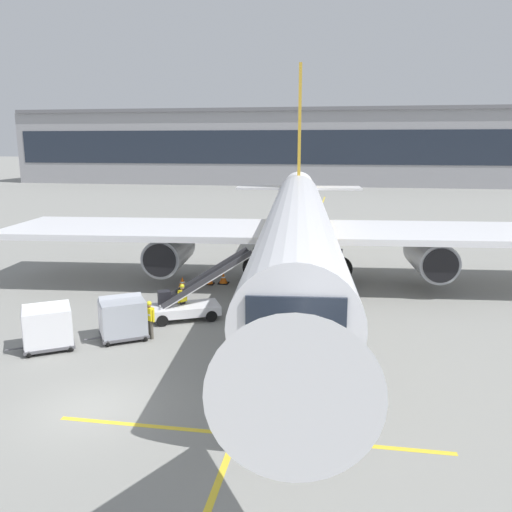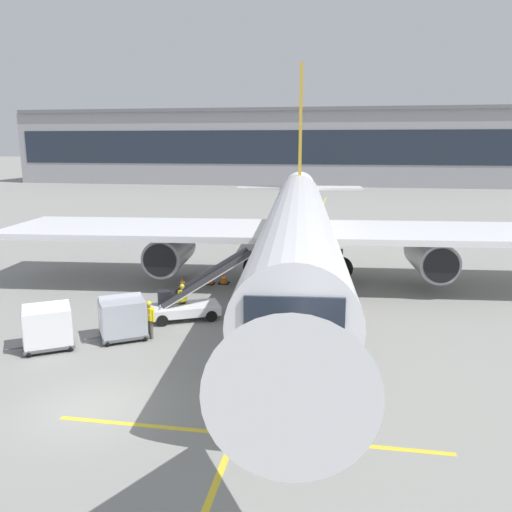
% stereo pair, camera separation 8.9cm
% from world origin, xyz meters
% --- Properties ---
extents(ground_plane, '(600.00, 600.00, 0.00)m').
position_xyz_m(ground_plane, '(0.00, 0.00, 0.00)').
color(ground_plane, gray).
extents(parked_airplane, '(36.16, 45.57, 15.40)m').
position_xyz_m(parked_airplane, '(5.30, 16.72, 3.77)').
color(parked_airplane, white).
rests_on(parked_airplane, ground).
extents(belt_loader, '(5.16, 3.36, 3.39)m').
position_xyz_m(belt_loader, '(0.62, 9.26, 0.92)').
color(belt_loader, silver).
rests_on(belt_loader, ground).
extents(baggage_cart_lead, '(2.73, 2.42, 1.91)m').
position_xyz_m(baggage_cart_lead, '(-1.51, 6.16, 1.00)').
color(baggage_cart_lead, '#515156').
rests_on(baggage_cart_lead, ground).
extents(baggage_cart_second, '(2.73, 2.42, 1.91)m').
position_xyz_m(baggage_cart_second, '(-4.15, 4.53, 1.00)').
color(baggage_cart_second, '#515156').
rests_on(baggage_cart_second, ground).
extents(ground_crew_by_loader, '(0.52, 0.38, 1.74)m').
position_xyz_m(ground_crew_by_loader, '(-0.32, 6.34, 1.00)').
color(ground_crew_by_loader, '#514C42').
rests_on(ground_crew_by_loader, ground).
extents(ground_crew_by_carts, '(0.41, 0.49, 1.74)m').
position_xyz_m(ground_crew_by_carts, '(0.27, 9.31, 1.00)').
color(ground_crew_by_carts, black).
rests_on(ground_crew_by_carts, ground).
extents(ground_crew_marshaller, '(0.53, 0.38, 1.74)m').
position_xyz_m(ground_crew_marshaller, '(-1.78, 6.66, 1.00)').
color(ground_crew_marshaller, '#514C42').
rests_on(ground_crew_marshaller, ground).
extents(safety_cone_engine_keepout, '(0.56, 0.56, 0.63)m').
position_xyz_m(safety_cone_engine_keepout, '(-0.02, 15.70, 0.31)').
color(safety_cone_engine_keepout, black).
rests_on(safety_cone_engine_keepout, ground).
extents(safety_cone_wingtip, '(0.70, 0.70, 0.78)m').
position_xyz_m(safety_cone_wingtip, '(-1.31, 14.28, 0.38)').
color(safety_cone_wingtip, black).
rests_on(safety_cone_wingtip, ground).
extents(safety_cone_nose_mark, '(0.63, 0.63, 0.71)m').
position_xyz_m(safety_cone_nose_mark, '(0.80, 15.99, 0.35)').
color(safety_cone_nose_mark, black).
rests_on(safety_cone_nose_mark, ground).
extents(apron_guidance_line_lead_in, '(0.20, 110.00, 0.01)m').
position_xyz_m(apron_guidance_line_lead_in, '(5.03, 15.86, 0.00)').
color(apron_guidance_line_lead_in, yellow).
rests_on(apron_guidance_line_lead_in, ground).
extents(apron_guidance_line_stop_bar, '(12.00, 0.20, 0.01)m').
position_xyz_m(apron_guidance_line_stop_bar, '(5.38, -0.71, 0.00)').
color(apron_guidance_line_stop_bar, yellow).
rests_on(apron_guidance_line_stop_bar, ground).
extents(terminal_building, '(102.67, 20.79, 15.42)m').
position_xyz_m(terminal_building, '(-10.53, 100.64, 7.66)').
color(terminal_building, '#939399').
rests_on(terminal_building, ground).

